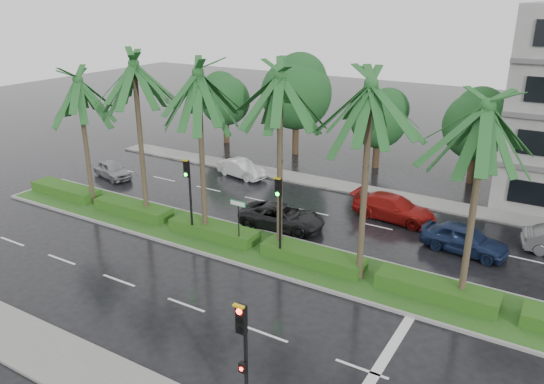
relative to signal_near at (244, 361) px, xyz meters
The scene contains 17 objects.
ground 11.42m from the signal_near, 122.58° to the left, with size 120.00×120.00×0.00m, color black.
near_sidewalk 6.53m from the signal_near, behind, with size 40.00×2.40×0.12m, color slate.
far_sidewalk 22.35m from the signal_near, 105.67° to the left, with size 40.00×2.00×0.12m, color slate.
median 12.24m from the signal_near, 120.00° to the left, with size 36.00×4.00×0.15m.
hedge 12.17m from the signal_near, 120.00° to the left, with size 35.20×1.40×0.60m.
lane_markings 9.76m from the signal_near, 108.30° to the left, with size 34.00×13.06×0.01m.
palm_row 13.84m from the signal_near, 124.85° to the left, with size 26.30×4.20×9.70m.
signal_near is the anchor object (origin of this frame).
signal_median_left 13.93m from the signal_near, 135.91° to the left, with size 0.34×0.42×4.36m.
signal_median_right 10.69m from the signal_near, 114.91° to the left, with size 0.34×0.42×4.36m.
street_sign 12.11m from the signal_near, 125.34° to the left, with size 0.95×0.09×2.60m.
bg_trees 27.52m from the signal_near, 100.37° to the left, with size 32.91×5.70×8.23m.
car_silver 26.00m from the signal_near, 145.47° to the left, with size 3.58×1.44×1.22m, color gray.
car_white 23.90m from the signal_near, 124.45° to the left, with size 3.83×1.34×1.26m, color silver.
car_darkgrey 15.05m from the signal_near, 115.79° to the left, with size 4.85×2.24×1.35m, color black.
car_red 18.02m from the signal_near, 94.80° to the left, with size 4.95×2.01×1.44m, color maroon.
car_blue 16.02m from the signal_near, 79.14° to the left, with size 4.34×1.74×1.48m, color #182549.
Camera 1 is at (13.21, -19.79, 12.44)m, focal length 35.00 mm.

